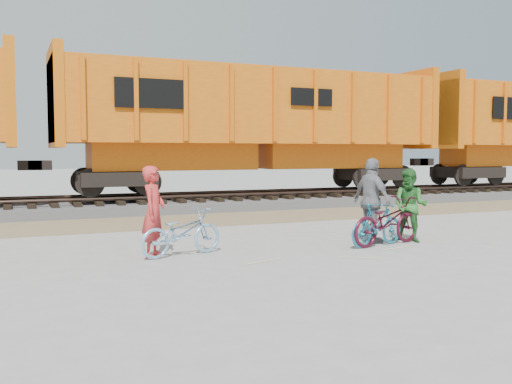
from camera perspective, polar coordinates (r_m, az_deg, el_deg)
ground at (r=11.36m, az=3.76°, el=-5.86°), size 120.00×120.00×0.00m
gravel_strip at (r=16.40m, az=-5.08°, el=-2.79°), size 120.00×3.00×0.02m
ballast_bed at (r=19.72m, az=-8.30°, el=-1.26°), size 120.00×4.00×0.30m
track at (r=19.69m, az=-8.31°, el=-0.33°), size 120.00×2.60×0.24m
hopper_car_center at (r=20.69m, az=0.02°, el=6.94°), size 14.00×3.13×4.65m
bicycle_blue at (r=10.80m, az=-7.46°, el=-4.01°), size 1.79×1.01×0.89m
bicycle_teal at (r=12.04m, az=12.01°, el=-3.23°), size 1.55×0.75×0.90m
bicycle_maroon at (r=12.24m, az=12.94°, el=-2.86°), size 2.02×1.07×1.01m
person_solo at (r=10.72m, az=-10.20°, el=-1.94°), size 0.68×0.74×1.69m
person_man at (r=12.76m, az=15.17°, el=-1.32°), size 0.94×0.98×1.58m
person_woman at (r=12.47m, az=11.51°, el=-0.84°), size 0.57×1.11×1.82m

